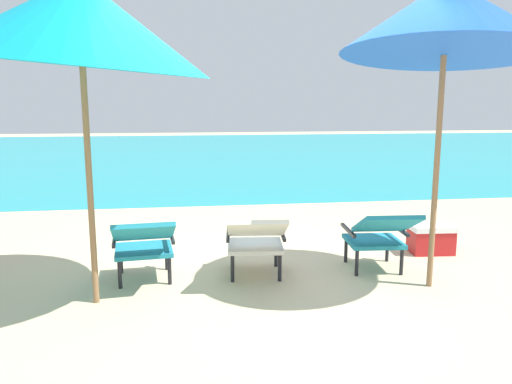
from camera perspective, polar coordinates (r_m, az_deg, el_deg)
name	(u,v)px	position (r m, az deg, el deg)	size (l,w,h in m)	color
ground_plane	(228,200)	(8.56, -3.23, -0.90)	(40.00, 40.00, 0.00)	#CCB78E
ocean_band	(207,152)	(16.99, -5.66, 4.58)	(40.00, 18.00, 0.01)	teal
lounge_chair_left	(144,242)	(4.61, -12.75, -5.64)	(0.62, 0.92, 0.68)	teal
lounge_chair_center	(256,238)	(4.63, -0.01, -5.34)	(0.62, 0.92, 0.68)	silver
lounge_chair_right	(379,234)	(4.93, 13.95, -4.67)	(0.59, 0.91, 0.68)	teal
beach_umbrella_left	(80,22)	(4.19, -19.53, 17.86)	(2.79, 2.77, 2.67)	olive
beach_umbrella_right	(446,18)	(4.64, 20.97, 18.15)	(2.41, 2.43, 2.73)	olive
cooler_box	(431,238)	(5.86, 19.41, -5.04)	(0.49, 0.35, 0.32)	red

